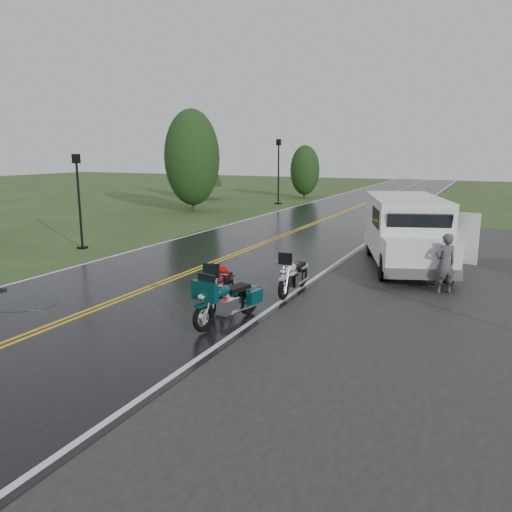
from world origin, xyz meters
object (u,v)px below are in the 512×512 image
(motorcycle_red, at_px, (210,295))
(lamp_post_near_left, at_px, (79,202))
(motorcycle_teal, at_px, (203,306))
(motorcycle_silver, at_px, (284,279))
(person_at_van, at_px, (445,264))
(van_white, at_px, (386,242))
(lamp_post_far_left, at_px, (278,172))

(motorcycle_red, height_order, lamp_post_near_left, lamp_post_near_left)
(motorcycle_red, distance_m, motorcycle_teal, 0.83)
(motorcycle_silver, xyz_separation_m, lamp_post_near_left, (-9.82, 3.14, 1.25))
(motorcycle_teal, bearing_deg, person_at_van, 63.69)
(motorcycle_silver, distance_m, van_white, 3.74)
(motorcycle_silver, distance_m, lamp_post_far_left, 23.87)
(motorcycle_red, height_order, van_white, van_white)
(motorcycle_teal, bearing_deg, motorcycle_red, 122.49)
(motorcycle_teal, xyz_separation_m, lamp_post_far_left, (-8.83, 24.67, 1.69))
(motorcycle_teal, bearing_deg, motorcycle_silver, 89.15)
(motorcycle_red, bearing_deg, lamp_post_far_left, 96.06)
(van_white, relative_size, lamp_post_near_left, 1.61)
(van_white, distance_m, lamp_post_far_left, 21.86)
(motorcycle_silver, distance_m, lamp_post_near_left, 10.39)
(van_white, bearing_deg, motorcycle_red, -136.72)
(person_at_van, relative_size, lamp_post_near_left, 0.44)
(motorcycle_teal, distance_m, person_at_van, 6.81)
(motorcycle_silver, height_order, lamp_post_far_left, lamp_post_far_left)
(lamp_post_far_left, bearing_deg, person_at_van, -56.00)
(person_at_van, distance_m, lamp_post_near_left, 13.44)
(lamp_post_far_left, bearing_deg, motorcycle_teal, -70.30)
(lamp_post_near_left, relative_size, lamp_post_far_left, 0.80)
(motorcycle_teal, distance_m, van_white, 6.52)
(motorcycle_red, xyz_separation_m, lamp_post_near_left, (-8.90, 5.18, 1.22))
(motorcycle_red, relative_size, motorcycle_silver, 1.04)
(van_white, relative_size, person_at_van, 3.69)
(motorcycle_silver, distance_m, person_at_van, 4.39)
(van_white, height_order, lamp_post_near_left, lamp_post_near_left)
(motorcycle_teal, height_order, van_white, van_white)
(motorcycle_teal, xyz_separation_m, motorcycle_silver, (0.62, 2.82, -0.02))
(motorcycle_teal, distance_m, lamp_post_near_left, 11.03)
(motorcycle_red, bearing_deg, motorcycle_teal, -82.76)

